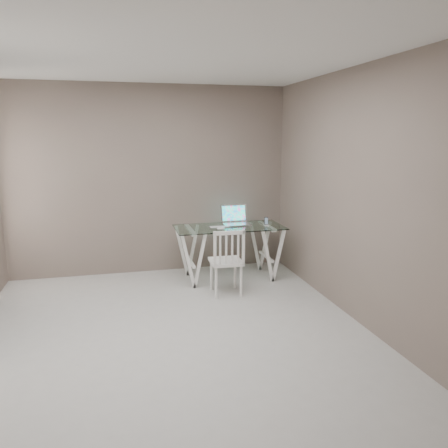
% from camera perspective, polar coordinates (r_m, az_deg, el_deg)
% --- Properties ---
extents(room, '(4.50, 4.52, 2.71)m').
position_cam_1_polar(room, '(4.14, -8.21, 7.63)').
color(room, '#A8A6A1').
rests_on(room, ground).
extents(desk, '(1.50, 0.70, 0.75)m').
position_cam_1_polar(desk, '(6.13, 0.69, -3.67)').
color(desk, silver).
rests_on(desk, ground).
extents(chair, '(0.40, 0.40, 0.86)m').
position_cam_1_polar(chair, '(5.46, 0.42, -4.59)').
color(chair, white).
rests_on(chair, ground).
extents(laptop, '(0.38, 0.32, 0.26)m').
position_cam_1_polar(laptop, '(6.23, 1.49, 0.60)').
color(laptop, silver).
rests_on(laptop, desk).
extents(keyboard, '(0.28, 0.12, 0.01)m').
position_cam_1_polar(keyboard, '(6.01, -0.58, -0.39)').
color(keyboard, silver).
rests_on(keyboard, desk).
extents(mouse, '(0.12, 0.07, 0.04)m').
position_cam_1_polar(mouse, '(5.84, -0.40, -0.58)').
color(mouse, white).
rests_on(mouse, desk).
extents(phone_dock, '(0.06, 0.06, 0.12)m').
position_cam_1_polar(phone_dock, '(6.14, 5.55, 0.09)').
color(phone_dock, white).
rests_on(phone_dock, desk).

